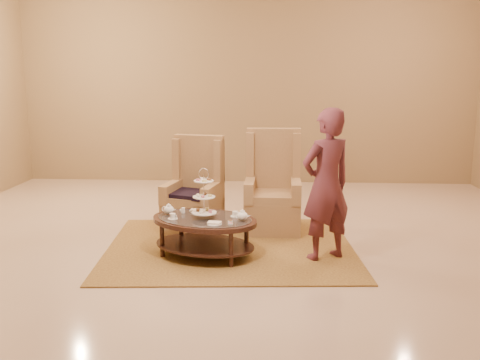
# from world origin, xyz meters

# --- Properties ---
(ground) EXTENTS (8.00, 8.00, 0.00)m
(ground) POSITION_xyz_m (0.00, 0.00, 0.00)
(ground) COLOR beige
(ground) RESTS_ON ground
(ceiling) EXTENTS (8.00, 8.00, 0.02)m
(ceiling) POSITION_xyz_m (0.00, 0.00, 0.00)
(ceiling) COLOR white
(ceiling) RESTS_ON ground
(wall_back) EXTENTS (8.00, 0.04, 3.50)m
(wall_back) POSITION_xyz_m (0.00, 4.00, 1.75)
(wall_back) COLOR #8E734D
(wall_back) RESTS_ON ground
(rug) EXTENTS (2.90, 2.48, 0.01)m
(rug) POSITION_xyz_m (0.01, 0.20, 0.01)
(rug) COLOR olive
(rug) RESTS_ON ground
(tea_table) EXTENTS (1.35, 1.13, 0.97)m
(tea_table) POSITION_xyz_m (-0.24, -0.11, 0.35)
(tea_table) COLOR black
(tea_table) RESTS_ON ground
(armchair_left) EXTENTS (0.75, 0.77, 1.17)m
(armchair_left) POSITION_xyz_m (-0.48, 0.91, 0.40)
(armchair_left) COLOR #A57C4E
(armchair_left) RESTS_ON ground
(armchair_right) EXTENTS (0.69, 0.71, 1.26)m
(armchair_right) POSITION_xyz_m (0.49, 0.98, 0.42)
(armchair_right) COLOR #A57C4E
(armchair_right) RESTS_ON ground
(person) EXTENTS (0.70, 0.63, 1.60)m
(person) POSITION_xyz_m (1.04, -0.10, 0.80)
(person) COLOR #57252E
(person) RESTS_ON ground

